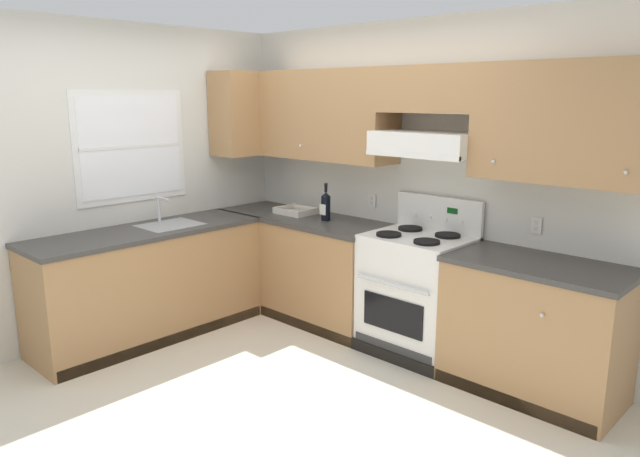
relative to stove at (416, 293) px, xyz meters
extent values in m
plane|color=beige|center=(-0.54, -1.25, -0.48)|extent=(7.04, 7.04, 0.00)
cube|color=silver|center=(-0.08, 0.37, 0.80)|extent=(4.68, 0.12, 2.55)
cube|color=#A87A4C|center=(-1.21, 0.13, 1.32)|extent=(1.62, 0.34, 0.76)
cube|color=#A87A4C|center=(1.01, 0.13, 1.32)|extent=(1.21, 0.34, 0.76)
cube|color=#A87A4C|center=(0.00, 0.13, 1.53)|extent=(0.80, 0.34, 0.34)
cube|color=white|center=(0.00, 0.09, 1.14)|extent=(0.80, 0.46, 0.17)
cube|color=white|center=(0.00, -0.13, 1.07)|extent=(0.80, 0.03, 0.04)
sphere|color=silver|center=(-1.21, -0.05, 1.06)|extent=(0.02, 0.02, 0.02)
sphere|color=silver|center=(0.60, -0.05, 1.06)|extent=(0.02, 0.02, 0.02)
sphere|color=silver|center=(1.41, -0.05, 1.06)|extent=(0.02, 0.02, 0.02)
cube|color=silver|center=(-0.69, 0.29, 0.60)|extent=(0.08, 0.01, 0.12)
cube|color=silver|center=(-0.69, 0.29, 0.62)|extent=(0.03, 0.00, 0.03)
cube|color=silver|center=(-0.69, 0.29, 0.58)|extent=(0.03, 0.00, 0.03)
cube|color=silver|center=(0.77, 0.29, 0.60)|extent=(0.08, 0.01, 0.12)
cube|color=silver|center=(0.77, 0.29, 0.62)|extent=(0.03, 0.00, 0.03)
cube|color=silver|center=(0.77, 0.29, 0.58)|extent=(0.03, 0.00, 0.03)
cube|color=silver|center=(-2.16, -1.15, 0.80)|extent=(0.12, 4.00, 2.55)
cube|color=white|center=(-2.10, -1.16, 1.07)|extent=(0.04, 1.00, 0.92)
cube|color=white|center=(-2.08, -1.16, 1.07)|extent=(0.01, 0.90, 0.82)
cube|color=white|center=(-2.08, -1.16, 1.07)|extent=(0.01, 0.90, 0.02)
cube|color=#A87A4C|center=(-1.92, -0.05, 1.32)|extent=(0.34, 0.64, 0.76)
cube|color=#A87A4C|center=(-1.23, -0.01, -0.04)|extent=(1.68, 0.61, 0.87)
cube|color=#3D3A38|center=(-1.23, -0.01, 0.41)|extent=(1.70, 0.63, 0.04)
cube|color=#A87A4C|center=(0.95, -0.01, -0.04)|extent=(1.13, 0.61, 0.87)
cube|color=#3D3A38|center=(0.95, -0.01, 0.41)|extent=(1.15, 0.63, 0.04)
cube|color=black|center=(-0.28, -0.28, -0.43)|extent=(3.54, 0.06, 0.09)
sphere|color=silver|center=(-1.56, -0.33, 0.20)|extent=(0.03, 0.03, 0.03)
sphere|color=silver|center=(1.12, -0.33, 0.20)|extent=(0.03, 0.03, 0.03)
cube|color=#A87A4C|center=(-1.78, -1.26, -0.04)|extent=(0.61, 1.89, 0.87)
cube|color=#3D3A38|center=(-1.78, -1.26, 0.41)|extent=(0.63, 1.91, 0.04)
cube|color=black|center=(-1.51, -1.26, -0.43)|extent=(0.06, 1.85, 0.09)
cube|color=#999B9E|center=(-1.78, -1.02, 0.43)|extent=(0.40, 0.48, 0.01)
cube|color=#28282B|center=(-1.78, -1.02, 0.36)|extent=(0.34, 0.42, 0.14)
cylinder|color=silver|center=(-1.94, -1.02, 0.54)|extent=(0.03, 0.03, 0.22)
cylinder|color=silver|center=(-1.86, -1.02, 0.64)|extent=(0.16, 0.02, 0.02)
cube|color=white|center=(0.00, 0.00, -0.02)|extent=(0.76, 0.58, 0.91)
cube|color=black|center=(0.00, -0.30, -0.10)|extent=(0.53, 0.01, 0.26)
cylinder|color=silver|center=(0.00, -0.32, 0.14)|extent=(0.65, 0.02, 0.02)
cube|color=#333333|center=(0.00, -0.30, -0.38)|extent=(0.70, 0.01, 0.11)
cube|color=white|center=(0.00, 0.00, 0.44)|extent=(0.76, 0.58, 0.02)
cube|color=white|center=(0.00, 0.27, 0.58)|extent=(0.76, 0.04, 0.29)
cube|color=#053F0C|center=(0.13, 0.25, 0.63)|extent=(0.09, 0.01, 0.04)
cylinder|color=black|center=(-0.17, -0.14, 0.46)|extent=(0.19, 0.19, 0.02)
cylinder|color=black|center=(-0.17, -0.14, 0.45)|extent=(0.07, 0.07, 0.01)
cylinder|color=black|center=(0.17, -0.14, 0.46)|extent=(0.19, 0.19, 0.02)
cylinder|color=black|center=(0.17, -0.14, 0.45)|extent=(0.07, 0.07, 0.01)
cylinder|color=black|center=(-0.17, 0.14, 0.46)|extent=(0.19, 0.19, 0.02)
cylinder|color=black|center=(-0.17, 0.14, 0.45)|extent=(0.07, 0.07, 0.01)
cylinder|color=black|center=(0.17, 0.14, 0.46)|extent=(0.19, 0.19, 0.02)
cylinder|color=black|center=(0.17, 0.14, 0.45)|extent=(0.07, 0.07, 0.01)
cylinder|color=white|center=(-0.21, 0.25, 0.55)|extent=(0.04, 0.02, 0.04)
cylinder|color=white|center=(-0.07, 0.25, 0.55)|extent=(0.04, 0.02, 0.04)
cylinder|color=white|center=(0.07, 0.25, 0.55)|extent=(0.04, 0.02, 0.04)
cylinder|color=white|center=(0.21, 0.25, 0.55)|extent=(0.04, 0.02, 0.04)
cylinder|color=black|center=(-0.96, 0.01, 0.54)|extent=(0.08, 0.08, 0.21)
cone|color=black|center=(-0.96, 0.01, 0.66)|extent=(0.08, 0.08, 0.04)
cylinder|color=black|center=(-0.96, 0.01, 0.72)|extent=(0.03, 0.03, 0.08)
cylinder|color=black|center=(-0.96, 0.01, 0.74)|extent=(0.03, 0.03, 0.02)
cube|color=silver|center=(-0.96, -0.03, 0.53)|extent=(0.07, 0.00, 0.09)
cube|color=beige|center=(-1.37, 0.04, 0.44)|extent=(0.27, 0.21, 0.02)
cube|color=beige|center=(-1.37, -0.09, 0.46)|extent=(0.34, 0.01, 0.06)
cube|color=beige|center=(-1.37, 0.17, 0.46)|extent=(0.34, 0.01, 0.06)
cube|color=beige|center=(-1.53, 0.04, 0.46)|extent=(0.01, 0.24, 0.06)
cube|color=beige|center=(-1.21, 0.04, 0.46)|extent=(0.01, 0.24, 0.06)
camera|label=1|loc=(2.46, -3.67, 1.48)|focal=33.35mm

